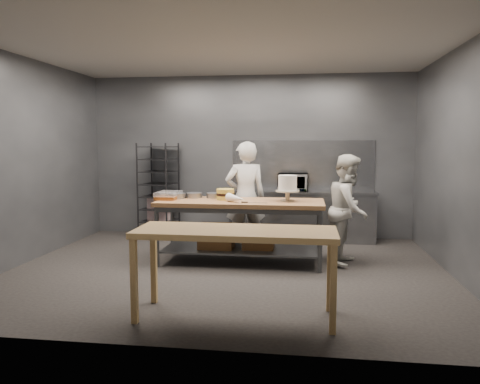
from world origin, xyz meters
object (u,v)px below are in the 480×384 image
(speed_rack, at_px, (159,191))
(layer_cake, at_px, (225,194))
(chef_behind, at_px, (245,197))
(chef_right, at_px, (349,209))
(work_table, at_px, (238,224))
(near_counter, at_px, (235,238))
(frosted_cake_stand, at_px, (288,185))
(microwave, at_px, (293,182))

(speed_rack, bearing_deg, layer_cake, -46.33)
(chef_behind, height_order, chef_right, chef_behind)
(work_table, height_order, chef_right, chef_right)
(speed_rack, distance_m, chef_behind, 2.02)
(near_counter, relative_size, frosted_cake_stand, 5.33)
(microwave, xyz_separation_m, frosted_cake_stand, (-0.03, -1.76, 0.11))
(speed_rack, relative_size, microwave, 3.23)
(chef_right, height_order, layer_cake, chef_right)
(frosted_cake_stand, bearing_deg, layer_cake, 175.39)
(near_counter, relative_size, chef_right, 1.26)
(layer_cake, bearing_deg, chef_right, 4.09)
(frosted_cake_stand, bearing_deg, near_counter, -101.52)
(work_table, relative_size, chef_behind, 1.35)
(speed_rack, height_order, layer_cake, speed_rack)
(chef_right, relative_size, layer_cake, 6.19)
(work_table, xyz_separation_m, microwave, (0.75, 1.75, 0.48))
(microwave, relative_size, layer_cake, 2.11)
(frosted_cake_stand, distance_m, layer_cake, 0.93)
(microwave, height_order, frosted_cake_stand, frosted_cake_stand)
(microwave, bearing_deg, layer_cake, -119.41)
(work_table, bearing_deg, near_counter, -82.53)
(near_counter, distance_m, chef_right, 2.68)
(near_counter, xyz_separation_m, layer_cake, (-0.48, 2.21, 0.19))
(speed_rack, xyz_separation_m, microwave, (2.48, 0.08, 0.19))
(chef_right, distance_m, frosted_cake_stand, 0.97)
(work_table, xyz_separation_m, layer_cake, (-0.20, 0.06, 0.43))
(work_table, relative_size, frosted_cake_stand, 6.40)
(work_table, xyz_separation_m, frosted_cake_stand, (0.72, -0.01, 0.59))
(work_table, distance_m, speed_rack, 2.42)
(near_counter, bearing_deg, chef_behind, 95.20)
(chef_behind, bearing_deg, work_table, 71.80)
(speed_rack, bearing_deg, chef_behind, -29.82)
(work_table, relative_size, chef_right, 1.51)
(chef_right, bearing_deg, work_table, 114.62)
(chef_right, bearing_deg, chef_behind, 91.14)
(microwave, height_order, layer_cake, microwave)
(frosted_cake_stand, bearing_deg, speed_rack, 145.55)
(speed_rack, distance_m, frosted_cake_stand, 2.98)
(near_counter, bearing_deg, microwave, 83.11)
(speed_rack, distance_m, chef_right, 3.64)
(work_table, bearing_deg, chef_right, 6.82)
(work_table, distance_m, layer_cake, 0.48)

